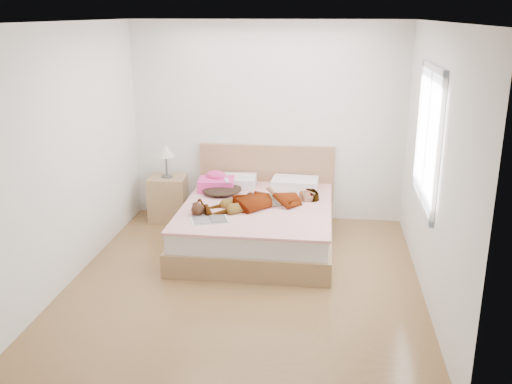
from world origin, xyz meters
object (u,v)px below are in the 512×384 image
woman (263,197)px  bed (258,221)px  nightstand (168,195)px  plush_toy (198,209)px  magazine (210,220)px  towel (216,182)px  phone (227,180)px  coffee_mug (241,205)px

woman → bed: bearing=-175.5°
bed → nightstand: 1.46m
plush_toy → woman: bearing=30.3°
plush_toy → nightstand: nightstand is taller
magazine → plush_toy: bearing=135.7°
nightstand → towel: bearing=-16.3°
plush_toy → nightstand: (-0.69, 1.17, -0.23)m
plush_toy → phone: bearing=76.9°
towel → coffee_mug: bearing=-58.7°
plush_toy → nightstand: 1.38m
bed → plush_toy: bearing=-140.6°
bed → nightstand: (-1.30, 0.66, 0.07)m
phone → nightstand: (-0.87, 0.37, -0.34)m
woman → nightstand: 1.60m
phone → plush_toy: 0.83m
woman → towel: (-0.66, 0.56, -0.01)m
bed → towel: (-0.59, 0.46, 0.33)m
towel → magazine: size_ratio=1.02×
coffee_mug → woman: bearing=28.1°
towel → magazine: bearing=-82.6°
towel → nightstand: size_ratio=0.46×
magazine → coffee_mug: size_ratio=4.12×
bed → magazine: size_ratio=4.41×
towel → nightstand: nightstand is taller
bed → towel: bearing=142.5°
phone → bed: size_ratio=0.04×
phone → nightstand: 1.01m
woman → coffee_mug: woman is taller
woman → towel: 0.87m
magazine → coffee_mug: 0.52m
bed → towel: bed is taller
woman → plush_toy: (-0.69, -0.40, -0.03)m
woman → coffee_mug: size_ratio=13.06×
woman → phone: size_ratio=16.20×
towel → nightstand: bearing=163.7°
plush_toy → towel: bearing=88.6°
towel → plush_toy: towel is taller
towel → coffee_mug: 0.81m
towel → phone: bearing=-44.9°
towel → nightstand: (-0.71, 0.21, -0.26)m
woman → bed: bed is taller
bed → magazine: (-0.45, -0.67, 0.24)m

